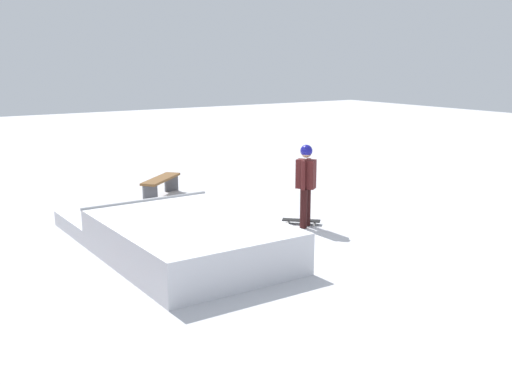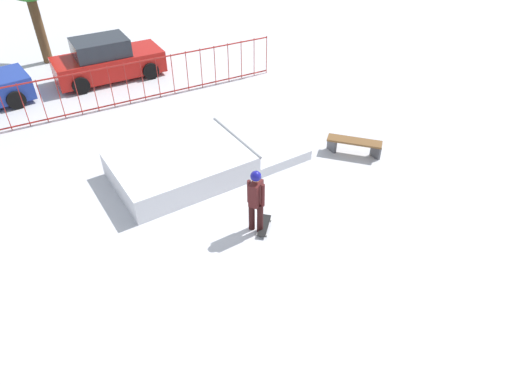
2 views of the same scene
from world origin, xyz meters
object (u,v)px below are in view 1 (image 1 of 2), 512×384
at_px(skateboard, 301,221).
at_px(park_bench, 161,183).
at_px(skate_ramp, 177,236).
at_px(skater, 306,179).

relative_size(skateboard, park_bench, 0.49).
height_order(skate_ramp, skateboard, skate_ramp).
bearing_deg(skate_ramp, park_bench, -21.81).
bearing_deg(skater, skate_ramp, 58.93).
xyz_separation_m(skater, park_bench, (4.27, 1.30, -0.65)).
relative_size(skate_ramp, skateboard, 7.61).
distance_m(skate_ramp, park_bench, 4.69).
xyz_separation_m(skater, skateboard, (0.21, -0.06, -0.93)).
bearing_deg(skater, park_bench, -16.15).
height_order(skate_ramp, park_bench, skate_ramp).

